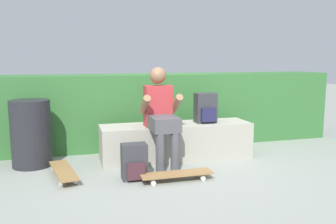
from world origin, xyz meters
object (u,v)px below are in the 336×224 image
skateboard_near_person (177,174)px  backpack_on_bench (206,108)px  person_skater (161,113)px  backpack_on_ground (134,162)px  trash_bin (31,133)px  bench_main (176,141)px  skateboard_beside_bench (63,171)px

skateboard_near_person → backpack_on_bench: bearing=51.3°
person_skater → backpack_on_ground: size_ratio=3.06×
person_skater → trash_bin: 1.63m
bench_main → trash_bin: bearing=174.2°
person_skater → backpack_on_ground: person_skater is taller
backpack_on_bench → backpack_on_ground: (-1.10, -0.64, -0.47)m
skateboard_near_person → skateboard_beside_bench: bearing=158.9°
skateboard_beside_bench → bench_main: bearing=14.5°
bench_main → backpack_on_ground: (-0.69, -0.65, -0.04)m
skateboard_near_person → backpack_on_ground: backpack_on_ground is taller
bench_main → person_skater: size_ratio=1.63×
person_skater → trash_bin: size_ratio=1.48×
bench_main → backpack_on_ground: 0.95m
person_skater → backpack_on_ground: 0.76m
skateboard_near_person → backpack_on_ground: bearing=157.0°
backpack_on_bench → backpack_on_ground: 1.36m
skateboard_beside_bench → person_skater: bearing=7.3°
skateboard_near_person → backpack_on_ground: (-0.43, 0.18, 0.12)m
skateboard_near_person → trash_bin: bearing=147.0°
skateboard_beside_bench → trash_bin: 0.76m
bench_main → backpack_on_bench: (0.41, -0.01, 0.43)m
backpack_on_bench → trash_bin: (-2.23, 0.19, -0.25)m
bench_main → skateboard_near_person: size_ratio=2.50×
bench_main → backpack_on_bench: 0.59m
bench_main → skateboard_beside_bench: (-1.45, -0.38, -0.16)m
backpack_on_bench → trash_bin: 2.26m
backpack_on_bench → backpack_on_ground: backpack_on_bench is taller
skateboard_beside_bench → backpack_on_ground: 0.82m
backpack_on_ground → skateboard_beside_bench: bearing=160.0°
skateboard_near_person → backpack_on_bench: 1.21m
skateboard_beside_bench → trash_bin: trash_bin is taller
skateboard_near_person → backpack_on_bench: size_ratio=2.00×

